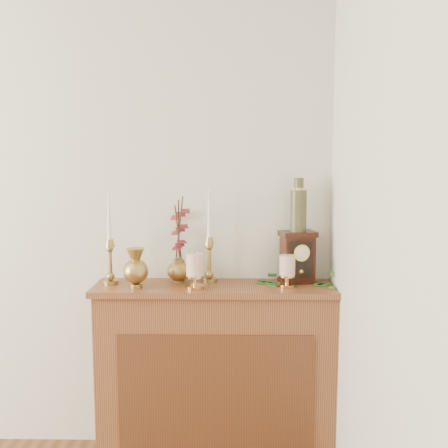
{
  "coord_description": "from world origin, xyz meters",
  "views": [
    {
      "loc": [
        1.49,
        -0.5,
        1.57
      ],
      "look_at": [
        1.44,
        2.05,
        1.25
      ],
      "focal_mm": 42.0,
      "sensor_mm": 36.0,
      "label": 1
    }
  ],
  "objects_px": {
    "bud_vase": "(136,268)",
    "ceramic_vase": "(298,208)",
    "candlestick_left": "(110,254)",
    "mantel_clock": "(298,257)",
    "candlestick_center": "(209,252)",
    "ginger_jar": "(180,243)"
  },
  "relations": [
    {
      "from": "candlestick_left",
      "to": "bud_vase",
      "type": "distance_m",
      "value": 0.18
    },
    {
      "from": "candlestick_center",
      "to": "bud_vase",
      "type": "distance_m",
      "value": 0.39
    },
    {
      "from": "candlestick_left",
      "to": "candlestick_center",
      "type": "distance_m",
      "value": 0.51
    },
    {
      "from": "ginger_jar",
      "to": "candlestick_left",
      "type": "bearing_deg",
      "value": -166.5
    },
    {
      "from": "candlestick_left",
      "to": "candlestick_center",
      "type": "relative_size",
      "value": 0.99
    },
    {
      "from": "candlestick_left",
      "to": "candlestick_center",
      "type": "bearing_deg",
      "value": 6.07
    },
    {
      "from": "bud_vase",
      "to": "ceramic_vase",
      "type": "relative_size",
      "value": 0.73
    },
    {
      "from": "candlestick_center",
      "to": "bud_vase",
      "type": "relative_size",
      "value": 2.4
    },
    {
      "from": "candlestick_left",
      "to": "mantel_clock",
      "type": "height_order",
      "value": "candlestick_left"
    },
    {
      "from": "ginger_jar",
      "to": "mantel_clock",
      "type": "distance_m",
      "value": 0.62
    },
    {
      "from": "candlestick_center",
      "to": "ginger_jar",
      "type": "height_order",
      "value": "candlestick_center"
    },
    {
      "from": "ceramic_vase",
      "to": "bud_vase",
      "type": "bearing_deg",
      "value": -170.38
    },
    {
      "from": "candlestick_center",
      "to": "mantel_clock",
      "type": "distance_m",
      "value": 0.46
    },
    {
      "from": "candlestick_center",
      "to": "bud_vase",
      "type": "xyz_separation_m",
      "value": [
        -0.36,
        -0.13,
        -0.06
      ]
    },
    {
      "from": "mantel_clock",
      "to": "ceramic_vase",
      "type": "height_order",
      "value": "ceramic_vase"
    },
    {
      "from": "bud_vase",
      "to": "ceramic_vase",
      "type": "height_order",
      "value": "ceramic_vase"
    },
    {
      "from": "bud_vase",
      "to": "ceramic_vase",
      "type": "bearing_deg",
      "value": 9.62
    },
    {
      "from": "bud_vase",
      "to": "mantel_clock",
      "type": "height_order",
      "value": "mantel_clock"
    },
    {
      "from": "ginger_jar",
      "to": "bud_vase",
      "type": "bearing_deg",
      "value": -141.07
    },
    {
      "from": "candlestick_left",
      "to": "mantel_clock",
      "type": "bearing_deg",
      "value": 3.3
    },
    {
      "from": "candlestick_left",
      "to": "bud_vase",
      "type": "height_order",
      "value": "candlestick_left"
    },
    {
      "from": "mantel_clock",
      "to": "ceramic_vase",
      "type": "relative_size",
      "value": 0.98
    }
  ]
}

